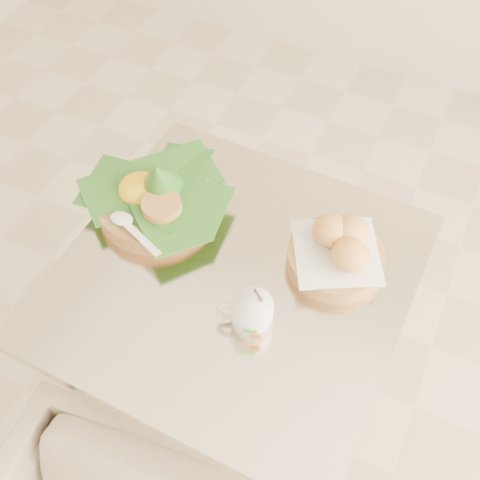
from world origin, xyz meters
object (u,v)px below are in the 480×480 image
at_px(bread_basket, 339,251).
at_px(coffee_mug, 251,313).
at_px(cafe_table, 235,327).
at_px(rice_basket, 155,197).

distance_m(bread_basket, coffee_mug, 0.23).
height_order(cafe_table, bread_basket, bread_basket).
bearing_deg(cafe_table, rice_basket, 159.25).
xyz_separation_m(rice_basket, coffee_mug, (0.31, -0.18, -0.01)).
height_order(rice_basket, coffee_mug, rice_basket).
bearing_deg(cafe_table, bread_basket, 32.78).
height_order(cafe_table, rice_basket, rice_basket).
bearing_deg(coffee_mug, rice_basket, 150.15).
height_order(rice_basket, bread_basket, rice_basket).
height_order(bread_basket, coffee_mug, coffee_mug).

